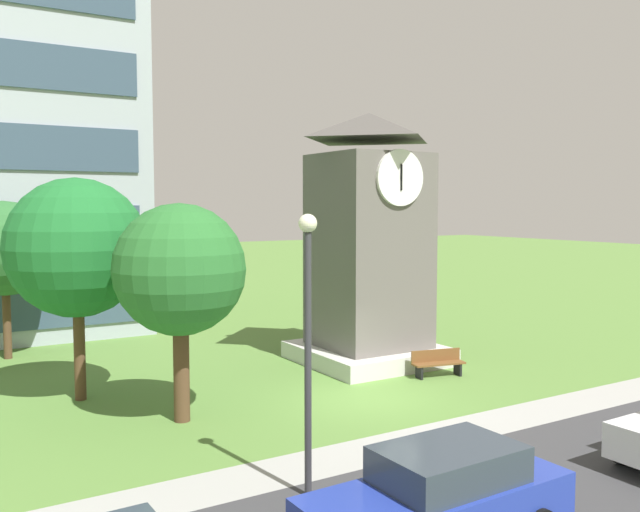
{
  "coord_description": "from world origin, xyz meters",
  "views": [
    {
      "loc": [
        -11.24,
        -16.03,
        5.72
      ],
      "look_at": [
        1.45,
        4.82,
        3.87
      ],
      "focal_mm": 37.84,
      "sensor_mm": 36.0,
      "label": 1
    }
  ],
  "objects": [
    {
      "name": "ground_plane",
      "position": [
        0.0,
        0.0,
        0.0
      ],
      "size": [
        160.0,
        160.0,
        0.0
      ],
      "primitive_type": "plane",
      "color": "#567F38"
    },
    {
      "name": "street_asphalt",
      "position": [
        0.0,
        -7.98,
        0.0
      ],
      "size": [
        120.0,
        7.2,
        0.01
      ],
      "primitive_type": "cube",
      "color": "#38383A",
      "rests_on": "ground"
    },
    {
      "name": "kerb_strip",
      "position": [
        0.0,
        -3.58,
        0.0
      ],
      "size": [
        120.0,
        1.6,
        0.01
      ],
      "primitive_type": "cube",
      "color": "#9E9E99",
      "rests_on": "ground"
    },
    {
      "name": "clock_tower",
      "position": [
        2.9,
        3.81,
        3.97
      ],
      "size": [
        4.7,
        4.7,
        8.99
      ],
      "color": "#605B56",
      "rests_on": "ground"
    },
    {
      "name": "park_bench",
      "position": [
        3.63,
        0.84,
        0.46
      ],
      "size": [
        1.86,
        0.87,
        0.88
      ],
      "color": "brown",
      "rests_on": "ground"
    },
    {
      "name": "street_lamp",
      "position": [
        -4.75,
        -4.92,
        3.47
      ],
      "size": [
        0.36,
        0.36,
        5.55
      ],
      "color": "#333338",
      "rests_on": "ground"
    },
    {
      "name": "tree_by_building",
      "position": [
        -7.15,
        4.25,
        4.47
      ],
      "size": [
        4.05,
        4.05,
        6.51
      ],
      "color": "#513823",
      "rests_on": "ground"
    },
    {
      "name": "tree_near_tower",
      "position": [
        -5.28,
        0.8,
        4.01
      ],
      "size": [
        3.46,
        3.46,
        5.77
      ],
      "color": "#513823",
      "rests_on": "ground"
    },
    {
      "name": "tree_streetside",
      "position": [
        -8.31,
        11.18,
        4.11
      ],
      "size": [
        3.51,
        3.51,
        5.88
      ],
      "color": "#513823",
      "rests_on": "ground"
    },
    {
      "name": "parked_car_blue",
      "position": [
        -3.87,
        -7.77,
        0.86
      ],
      "size": [
        4.8,
        2.05,
        1.69
      ],
      "color": "#23389E",
      "rests_on": "ground"
    }
  ]
}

